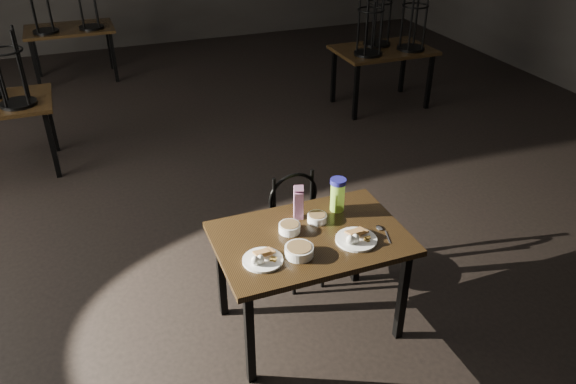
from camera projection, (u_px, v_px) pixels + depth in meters
name	position (u px, v px, depth m)	size (l,w,h in m)	color
main_table	(310.00, 246.00, 3.57)	(1.20, 0.80, 0.75)	black
plate_left	(263.00, 258.00, 3.30)	(0.24, 0.24, 0.08)	white
plate_right	(356.00, 238.00, 3.48)	(0.26, 0.26, 0.08)	white
bowl_near	(290.00, 228.00, 3.56)	(0.14, 0.14, 0.05)	white
bowl_far	(317.00, 218.00, 3.66)	(0.13, 0.13, 0.05)	white
bowl_big	(299.00, 251.00, 3.35)	(0.17, 0.17, 0.06)	white
juice_carton	(298.00, 203.00, 3.66)	(0.08, 0.08, 0.25)	#861861
water_bottle	(338.00, 194.00, 3.74)	(0.13, 0.13, 0.23)	#ABF146
spoon	(381.00, 229.00, 3.59)	(0.06, 0.21, 0.01)	silver
bentwood_chair	(299.00, 221.00, 4.11)	(0.41, 0.41, 0.86)	black
bg_table_right	(384.00, 47.00, 7.00)	(1.20, 0.80, 1.48)	black
bg_table_far	(69.00, 28.00, 7.86)	(1.20, 0.80, 1.48)	black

